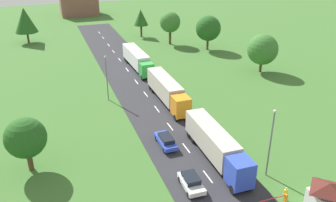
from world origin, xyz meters
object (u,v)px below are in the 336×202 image
guard_booth (326,198)px  lamppost_lead (271,140)px  distant_building (79,3)px  lamppost_second (107,76)px  barrier_gate (279,199)px  person_lead (285,194)px  truck_lead (216,144)px  tree_elm (208,28)px  truck_second (167,90)px  car_third (166,140)px  car_second (191,182)px  tree_maple (26,138)px  tree_ash (263,49)px  person_second (316,192)px  truck_third (137,59)px  tree_oak (25,20)px  tree_pine (170,22)px  tree_birch (141,18)px

guard_booth → lamppost_lead: size_ratio=0.43×
distant_building → lamppost_second: bearing=-93.4°
barrier_gate → person_lead: size_ratio=2.89×
truck_lead → person_lead: size_ratio=8.57×
tree_elm → truck_second: bearing=-127.5°
car_third → car_second: bearing=-91.8°
lamppost_lead → distant_building: 103.75m
guard_booth → tree_maple: tree_maple is taller
truck_lead → truck_second: 17.74m
guard_booth → barrier_gate: (-3.41, 2.50, -1.10)m
truck_lead → distant_building: 98.81m
truck_second → tree_maple: (-21.27, -12.20, 2.04)m
guard_booth → tree_ash: size_ratio=0.46×
person_second → truck_lead: bearing=122.9°
truck_second → lamppost_lead: (3.98, -22.45, 2.42)m
car_second → person_second: (11.33, -6.03, 0.09)m
tree_elm → truck_lead: bearing=-114.5°
truck_third → person_second: size_ratio=8.18×
person_lead → tree_elm: tree_elm is taller
truck_lead → car_second: size_ratio=3.42×
tree_oak → tree_elm: 46.52m
tree_pine → barrier_gate: bearing=-99.8°
truck_third → car_second: size_ratio=3.53×
guard_booth → lamppost_second: lamppost_second is taller
truck_second → car_third: truck_second is taller
barrier_gate → tree_ash: bearing=59.3°
truck_third → barrier_gate: (2.60, -44.75, -1.49)m
car_second → distant_building: bearing=89.6°
person_second → lamppost_lead: (-2.34, 5.24, 3.74)m
person_second → distant_building: distant_building is taller
person_second → car_third: bearing=126.3°
lamppost_second → person_lead: bearing=-68.4°
car_second → lamppost_lead: size_ratio=0.48×
lamppost_lead → tree_birch: lamppost_lead is taller
car_second → tree_elm: 53.47m
tree_birch → tree_pine: size_ratio=0.91×
truck_third → distant_building: distant_building is taller
lamppost_lead → distant_building: size_ratio=0.66×
distant_building → barrier_gate: bearing=-86.4°
distant_building → tree_ash: bearing=-69.7°
truck_lead → tree_pine: tree_pine is taller
tree_elm → distant_building: (-24.01, 55.38, -0.97)m
barrier_gate → guard_booth: bearing=-36.2°
truck_lead → car_second: (-4.89, -3.92, -1.39)m
lamppost_second → tree_oak: bearing=106.5°
truck_lead → person_lead: bearing=-69.1°
person_second → tree_elm: (13.32, 53.28, 4.31)m
car_second → tree_ash: size_ratio=0.52×
car_second → barrier_gate: car_second is taller
tree_oak → person_second: bearing=-69.5°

